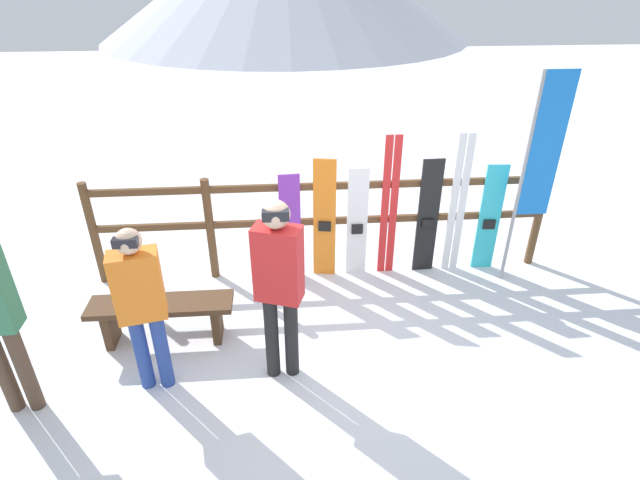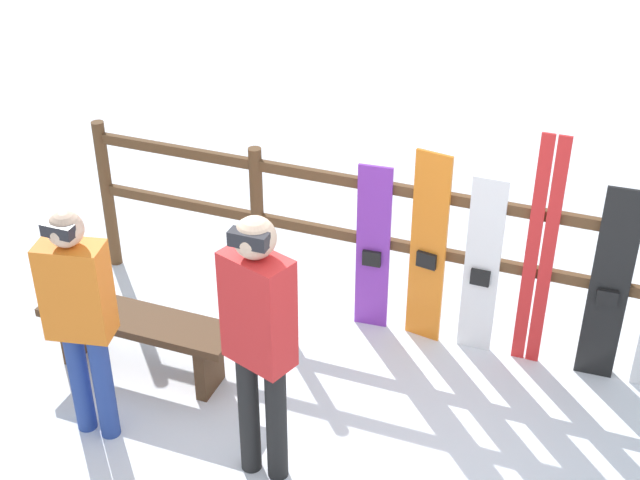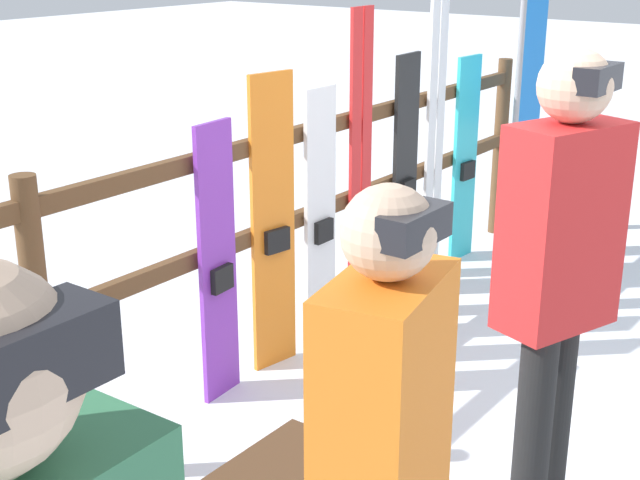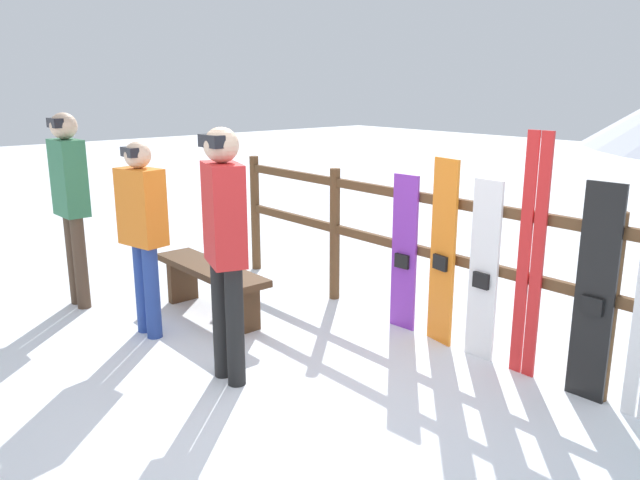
% 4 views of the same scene
% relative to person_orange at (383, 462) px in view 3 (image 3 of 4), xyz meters
% --- Properties ---
extents(ground_plane, '(40.00, 40.00, 0.00)m').
position_rel_person_orange_xyz_m(ground_plane, '(1.69, 0.18, -0.96)').
color(ground_plane, white).
extents(fence, '(5.50, 0.10, 1.30)m').
position_rel_person_orange_xyz_m(fence, '(1.69, 1.81, -0.19)').
color(fence, brown).
rests_on(fence, ground).
extents(person_orange, '(0.43, 0.29, 1.64)m').
position_rel_person_orange_xyz_m(person_orange, '(0.00, 0.00, 0.00)').
color(person_orange, navy).
rests_on(person_orange, ground).
extents(person_red, '(0.45, 0.34, 1.81)m').
position_rel_person_orange_xyz_m(person_red, '(1.16, 0.06, 0.12)').
color(person_red, black).
rests_on(person_red, ground).
extents(snowboard_purple, '(0.25, 0.07, 1.35)m').
position_rel_person_orange_xyz_m(snowboard_purple, '(1.30, 1.75, -0.29)').
color(snowboard_purple, purple).
rests_on(snowboard_purple, ground).
extents(snowboard_orange, '(0.27, 0.09, 1.52)m').
position_rel_person_orange_xyz_m(snowboard_orange, '(1.71, 1.75, -0.20)').
color(snowboard_orange, orange).
rests_on(snowboard_orange, ground).
extents(snowboard_white, '(0.25, 0.06, 1.40)m').
position_rel_person_orange_xyz_m(snowboard_white, '(2.10, 1.75, -0.26)').
color(snowboard_white, white).
rests_on(snowboard_white, ground).
extents(ski_pair_red, '(0.20, 0.02, 1.78)m').
position_rel_person_orange_xyz_m(ski_pair_red, '(2.48, 1.76, -0.07)').
color(ski_pair_red, red).
rests_on(ski_pair_red, ground).
extents(snowboard_black_stripe, '(0.26, 0.06, 1.48)m').
position_rel_person_orange_xyz_m(snowboard_black_stripe, '(2.96, 1.75, -0.22)').
color(snowboard_black_stripe, black).
rests_on(snowboard_black_stripe, ground).
extents(ski_pair_white, '(0.19, 0.02, 1.78)m').
position_rel_person_orange_xyz_m(ski_pair_white, '(3.31, 1.76, -0.07)').
color(ski_pair_white, white).
rests_on(ski_pair_white, ground).
extents(snowboard_cyan, '(0.26, 0.07, 1.39)m').
position_rel_person_orange_xyz_m(snowboard_cyan, '(3.74, 1.75, -0.27)').
color(snowboard_cyan, '#2DBFCC').
rests_on(snowboard_cyan, ground).
extents(rental_flag, '(0.40, 0.04, 2.50)m').
position_rel_person_orange_xyz_m(rental_flag, '(4.02, 1.48, 0.57)').
color(rental_flag, '#99999E').
rests_on(rental_flag, ground).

